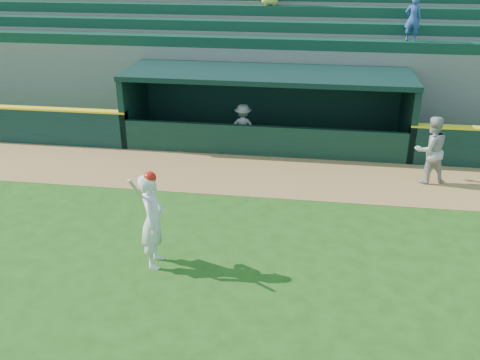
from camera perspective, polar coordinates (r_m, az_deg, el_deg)
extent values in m
plane|color=#1E4A12|center=(11.55, -1.18, -9.13)|extent=(120.00, 120.00, 0.00)
cube|color=olive|center=(15.83, 1.75, 0.55)|extent=(40.00, 3.00, 0.01)
imported|color=#A3A39E|center=(15.95, 19.67, 3.03)|extent=(1.14, 1.00, 1.95)
imported|color=gray|center=(17.67, 0.33, 5.72)|extent=(1.01, 0.62, 1.51)
cube|color=slate|center=(18.42, 2.79, 4.04)|extent=(9.00, 2.60, 0.04)
cube|color=black|center=(19.04, -11.18, 7.86)|extent=(0.20, 2.60, 2.30)
cube|color=black|center=(18.23, 17.50, 6.46)|extent=(0.20, 2.60, 2.30)
cube|color=black|center=(19.30, 3.26, 8.50)|extent=(9.40, 0.20, 2.30)
cube|color=black|center=(17.75, 2.94, 11.21)|extent=(9.40, 2.80, 0.16)
cube|color=black|center=(17.11, 2.40, 4.16)|extent=(9.00, 0.16, 1.00)
cube|color=brown|center=(19.09, 3.05, 5.50)|extent=(8.40, 0.45, 0.10)
cube|color=slate|center=(19.73, 3.43, 9.76)|extent=(34.00, 0.85, 2.91)
cube|color=#0F3828|center=(19.27, 3.51, 14.38)|extent=(34.00, 0.60, 0.36)
cube|color=slate|center=(20.50, 3.66, 10.94)|extent=(34.00, 0.85, 3.36)
cube|color=#0F3828|center=(20.04, 3.78, 16.05)|extent=(34.00, 0.60, 0.36)
cube|color=slate|center=(21.28, 3.89, 12.05)|extent=(34.00, 0.85, 3.81)
cube|color=#0F3828|center=(20.83, 4.03, 17.60)|extent=(34.00, 0.60, 0.36)
cube|color=slate|center=(22.06, 4.10, 13.07)|extent=(34.00, 0.85, 4.26)
cube|color=slate|center=(22.86, 4.29, 14.02)|extent=(34.00, 0.85, 4.71)
cube|color=slate|center=(23.66, 4.48, 14.91)|extent=(34.00, 0.85, 5.16)
cube|color=slate|center=(24.46, 4.65, 15.74)|extent=(34.00, 0.85, 5.61)
cube|color=slate|center=(25.03, 4.75, 15.93)|extent=(34.50, 0.30, 5.61)
imported|color=#2A4B9A|center=(19.32, 17.96, 16.02)|extent=(0.56, 0.40, 1.43)
imported|color=silver|center=(11.24, -9.28, -4.31)|extent=(0.58, 0.81, 2.08)
sphere|color=red|center=(10.82, -9.62, 0.22)|extent=(0.27, 0.27, 0.27)
cylinder|color=tan|center=(10.78, -10.79, -1.31)|extent=(0.26, 0.49, 0.76)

